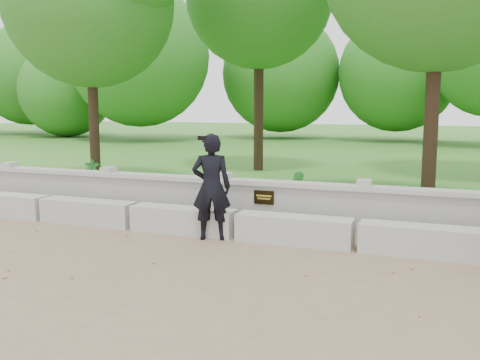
% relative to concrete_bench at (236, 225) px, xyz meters
% --- Properties ---
extents(ground, '(80.00, 80.00, 0.00)m').
position_rel_concrete_bench_xyz_m(ground, '(-0.00, -1.90, -0.22)').
color(ground, '#8D7356').
rests_on(ground, ground).
extents(lawn, '(40.00, 22.00, 0.25)m').
position_rel_concrete_bench_xyz_m(lawn, '(-0.00, 12.10, -0.10)').
color(lawn, '#276D22').
rests_on(lawn, ground).
extents(concrete_bench, '(11.90, 0.45, 0.45)m').
position_rel_concrete_bench_xyz_m(concrete_bench, '(0.00, 0.00, 0.00)').
color(concrete_bench, '#AFADA5').
rests_on(concrete_bench, ground).
extents(parapet_wall, '(12.50, 0.35, 0.90)m').
position_rel_concrete_bench_xyz_m(parapet_wall, '(0.00, 0.70, 0.24)').
color(parapet_wall, '#A4A29B').
rests_on(parapet_wall, ground).
extents(man_main, '(0.75, 0.69, 1.77)m').
position_rel_concrete_bench_xyz_m(man_main, '(-0.35, -0.23, 0.66)').
color(man_main, black).
rests_on(man_main, ground).
extents(shrub_a, '(0.43, 0.42, 0.68)m').
position_rel_concrete_bench_xyz_m(shrub_a, '(-4.59, 2.33, 0.37)').
color(shrub_a, '#267127').
rests_on(shrub_a, lawn).
extents(shrub_b, '(0.39, 0.37, 0.55)m').
position_rel_concrete_bench_xyz_m(shrub_b, '(0.32, 2.85, 0.30)').
color(shrub_b, '#267127').
rests_on(shrub_b, lawn).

